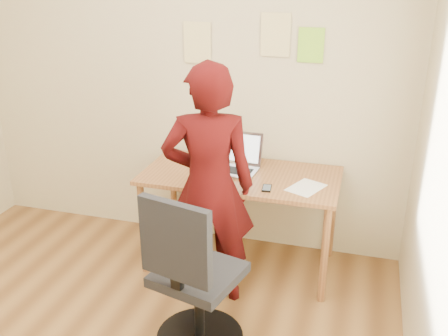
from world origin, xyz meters
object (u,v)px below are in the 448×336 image
(desk, at_px, (241,185))
(phone, at_px, (267,188))
(office_chair, at_px, (192,285))
(person, at_px, (209,187))
(laptop, at_px, (235,162))

(desk, xyz_separation_m, phone, (0.23, -0.20, 0.09))
(office_chair, height_order, person, person)
(desk, relative_size, person, 0.86)
(laptop, bearing_deg, phone, -38.48)
(laptop, height_order, phone, laptop)
(person, bearing_deg, laptop, -110.97)
(phone, bearing_deg, person, -151.54)
(laptop, xyz_separation_m, office_chair, (0.03, -1.03, -0.36))
(laptop, height_order, office_chair, office_chair)
(laptop, distance_m, person, 0.51)
(laptop, bearing_deg, person, -89.49)
(laptop, bearing_deg, office_chair, -83.88)
(phone, bearing_deg, laptop, 130.68)
(office_chair, distance_m, person, 0.65)
(phone, xyz_separation_m, person, (-0.33, -0.23, 0.06))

